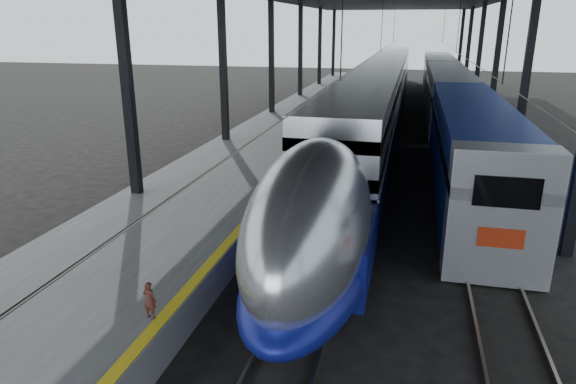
% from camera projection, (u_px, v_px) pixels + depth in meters
% --- Properties ---
extents(ground, '(160.00, 160.00, 0.00)m').
position_uv_depth(ground, '(238.00, 295.00, 14.35)').
color(ground, black).
rests_on(ground, ground).
extents(platform, '(6.00, 80.00, 1.00)m').
position_uv_depth(platform, '(286.00, 133.00, 33.46)').
color(platform, '#4C4C4F').
rests_on(platform, ground).
extents(yellow_strip, '(0.30, 80.00, 0.01)m').
position_uv_depth(yellow_strip, '(329.00, 127.00, 32.69)').
color(yellow_strip, gold).
rests_on(yellow_strip, platform).
extents(rails, '(6.52, 80.00, 0.16)m').
position_uv_depth(rails, '(411.00, 145.00, 31.82)').
color(rails, slate).
rests_on(rails, ground).
extents(tgv_train, '(3.14, 65.20, 4.50)m').
position_uv_depth(tgv_train, '(380.00, 95.00, 38.91)').
color(tgv_train, silver).
rests_on(tgv_train, ground).
extents(second_train, '(2.91, 56.05, 4.01)m').
position_uv_depth(second_train, '(448.00, 96.00, 39.28)').
color(second_train, navy).
rests_on(second_train, ground).
extents(child, '(0.35, 0.26, 0.89)m').
position_uv_depth(child, '(150.00, 300.00, 11.24)').
color(child, '#452017').
rests_on(child, platform).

